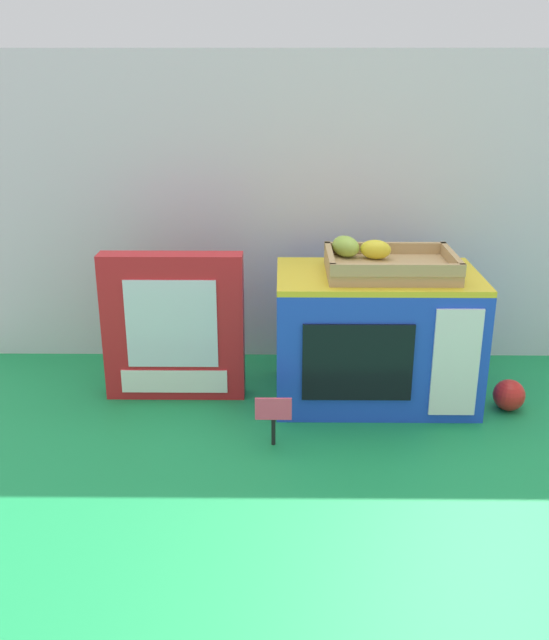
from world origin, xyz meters
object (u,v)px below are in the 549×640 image
toy_microwave (375,337)px  price_sign (273,414)px  loose_toy_apple (509,395)px  cookie_set_box (174,327)px  food_groups_crate (385,264)px

toy_microwave → price_sign: 0.31m
toy_microwave → loose_toy_apple: size_ratio=6.33×
price_sign → loose_toy_apple: bearing=17.1°
cookie_set_box → price_sign: bearing=-44.9°
price_sign → loose_toy_apple: price_sign is taller
food_groups_crate → price_sign: size_ratio=2.62×
toy_microwave → food_groups_crate: size_ratio=1.61×
cookie_set_box → loose_toy_apple: bearing=-5.1°
toy_microwave → food_groups_crate: bearing=-12.8°
food_groups_crate → cookie_set_box: (-0.45, 0.00, -0.14)m
toy_microwave → cookie_set_box: size_ratio=1.31×
loose_toy_apple → food_groups_crate: bearing=167.5°
food_groups_crate → loose_toy_apple: 0.38m
toy_microwave → cookie_set_box: (-0.43, 0.00, 0.02)m
cookie_set_box → price_sign: size_ratio=3.23×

